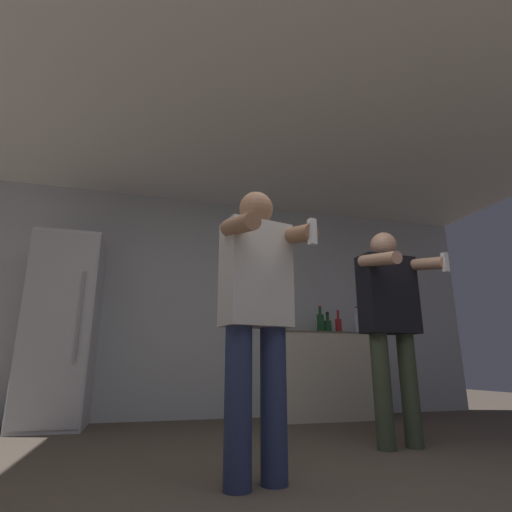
% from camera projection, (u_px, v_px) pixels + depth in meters
% --- Properties ---
extents(wall_back, '(7.00, 0.06, 2.55)m').
position_uv_depth(wall_back, '(206.00, 303.00, 4.70)').
color(wall_back, '#B2B7BC').
rests_on(wall_back, ground_plane).
extents(ceiling_slab, '(7.00, 3.71, 0.05)m').
position_uv_depth(ceiling_slab, '(238.00, 131.00, 3.53)').
color(ceiling_slab, silver).
rests_on(ceiling_slab, wall_back).
extents(refrigerator, '(0.61, 0.68, 1.84)m').
position_uv_depth(refrigerator, '(62.00, 328.00, 3.91)').
color(refrigerator, silver).
rests_on(refrigerator, ground_plane).
extents(counter, '(1.23, 0.62, 0.93)m').
position_uv_depth(counter, '(325.00, 375.00, 4.52)').
color(counter, '#BCB29E').
rests_on(counter, ground_plane).
extents(bottle_amber_bourbon, '(0.08, 0.08, 0.29)m').
position_uv_depth(bottle_amber_bourbon, '(338.00, 325.00, 4.79)').
color(bottle_amber_bourbon, maroon).
rests_on(bottle_amber_bourbon, counter).
extents(bottle_brown_liquor, '(0.08, 0.08, 0.34)m').
position_uv_depth(bottle_brown_liquor, '(357.00, 323.00, 4.86)').
color(bottle_brown_liquor, silver).
rests_on(bottle_brown_liquor, counter).
extents(bottle_clear_vodka, '(0.08, 0.08, 0.33)m').
position_uv_depth(bottle_clear_vodka, '(320.00, 323.00, 4.73)').
color(bottle_clear_vodka, '#194723').
rests_on(bottle_clear_vodka, counter).
extents(bottle_red_label, '(0.08, 0.08, 0.26)m').
position_uv_depth(bottle_red_label, '(328.00, 326.00, 4.75)').
color(bottle_red_label, '#194723').
rests_on(bottle_red_label, counter).
extents(bottle_dark_rum, '(0.07, 0.07, 0.25)m').
position_uv_depth(bottle_dark_rum, '(282.00, 325.00, 4.60)').
color(bottle_dark_rum, black).
rests_on(bottle_dark_rum, counter).
extents(person_woman_foreground, '(0.50, 0.48, 1.55)m').
position_uv_depth(person_woman_foreground, '(257.00, 308.00, 2.15)').
color(person_woman_foreground, navy).
rests_on(person_woman_foreground, ground_plane).
extents(person_man_side, '(0.54, 0.54, 1.61)m').
position_uv_depth(person_man_side, '(391.00, 313.00, 3.06)').
color(person_man_side, '#38422D').
rests_on(person_man_side, ground_plane).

